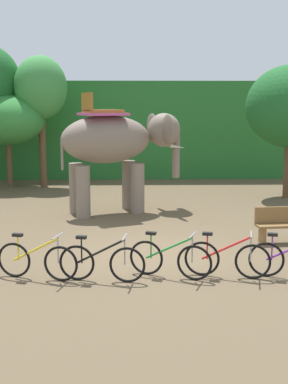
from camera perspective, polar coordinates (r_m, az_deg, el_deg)
name	(u,v)px	position (r m, az deg, el deg)	size (l,w,h in m)	color
ground_plane	(150,255)	(11.59, 0.72, -7.19)	(80.00, 80.00, 0.00)	brown
foliage_hedge	(140,128)	(26.10, -0.44, 7.30)	(36.00, 6.00, 4.50)	#28702D
tree_center	(8,120)	(21.57, -15.27, 7.88)	(2.99, 2.99, 3.83)	brown
tree_left	(41,89)	(21.50, -11.69, 11.43)	(2.18, 2.18, 5.42)	brown
elephant	(116,144)	(15.91, -3.16, 5.51)	(4.20, 2.88, 3.78)	gray
bike_yellow	(37,260)	(10.16, -12.09, -7.61)	(1.66, 0.62, 0.92)	black
bike_black	(102,262)	(9.85, -4.84, -7.98)	(1.70, 0.52, 0.92)	black
bike_green	(170,259)	(10.05, 2.95, -7.59)	(1.61, 0.74, 0.92)	black
bike_red	(227,259)	(10.17, 9.42, -7.49)	(1.68, 0.58, 0.92)	black
wooden_bench	(285,224)	(13.02, 15.76, -3.48)	(1.53, 0.54, 0.89)	brown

